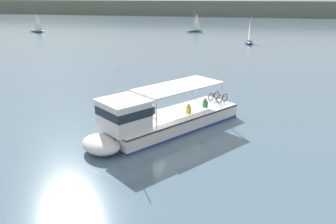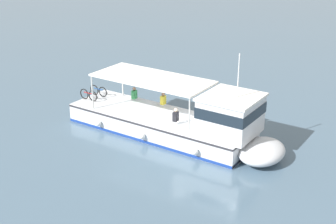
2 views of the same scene
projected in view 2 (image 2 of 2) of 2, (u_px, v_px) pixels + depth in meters
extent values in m
plane|color=slate|center=(196.00, 144.00, 24.86)|extent=(400.00, 400.00, 0.00)
cube|color=silver|center=(159.00, 124.00, 26.08)|extent=(8.85, 10.66, 1.10)
ellipsoid|color=silver|center=(262.00, 151.00, 22.87)|extent=(3.67, 3.50, 1.01)
cube|color=navy|center=(159.00, 131.00, 26.25)|extent=(8.88, 10.69, 0.16)
cube|color=#2D2D33|center=(159.00, 116.00, 25.90)|extent=(8.90, 10.70, 0.10)
cube|color=silver|center=(231.00, 116.00, 23.24)|extent=(3.72, 3.69, 1.90)
cube|color=#19232D|center=(231.00, 110.00, 23.12)|extent=(3.80, 3.76, 0.56)
cube|color=white|center=(232.00, 97.00, 22.87)|extent=(3.95, 3.92, 0.12)
cube|color=white|center=(152.00, 79.00, 25.34)|extent=(6.27, 7.17, 0.10)
cylinder|color=silver|center=(215.00, 101.00, 25.10)|extent=(0.08, 0.08, 2.00)
cylinder|color=silver|center=(189.00, 117.00, 23.00)|extent=(0.08, 0.08, 2.00)
cylinder|color=silver|center=(122.00, 80.00, 28.46)|extent=(0.08, 0.08, 2.00)
cylinder|color=silver|center=(92.00, 92.00, 26.36)|extent=(0.08, 0.08, 2.00)
cylinder|color=silver|center=(238.00, 76.00, 22.28)|extent=(0.06, 0.06, 2.20)
sphere|color=white|center=(195.00, 152.00, 22.97)|extent=(0.36, 0.36, 0.36)
sphere|color=white|center=(142.00, 136.00, 24.68)|extent=(0.36, 0.36, 0.36)
sphere|color=white|center=(98.00, 123.00, 26.28)|extent=(0.36, 0.36, 0.36)
torus|color=black|center=(103.00, 92.00, 28.45)|extent=(0.43, 0.57, 0.66)
torus|color=black|center=(94.00, 90.00, 28.81)|extent=(0.43, 0.57, 0.66)
cylinder|color=#1E478C|center=(98.00, 89.00, 28.58)|extent=(0.45, 0.61, 0.06)
torus|color=black|center=(93.00, 96.00, 27.75)|extent=(0.43, 0.57, 0.66)
torus|color=black|center=(84.00, 94.00, 28.12)|extent=(0.43, 0.57, 0.66)
cylinder|color=maroon|center=(88.00, 93.00, 27.89)|extent=(0.45, 0.61, 0.06)
cube|color=#338C4C|center=(134.00, 95.00, 27.62)|extent=(0.39, 0.36, 0.52)
sphere|color=#9E7051|center=(134.00, 89.00, 27.48)|extent=(0.20, 0.20, 0.20)
cube|color=yellow|center=(163.00, 100.00, 26.75)|extent=(0.39, 0.36, 0.52)
sphere|color=#9E7051|center=(163.00, 94.00, 26.61)|extent=(0.20, 0.20, 0.20)
cube|color=black|center=(176.00, 117.00, 24.42)|extent=(0.39, 0.36, 0.52)
sphere|color=beige|center=(176.00, 110.00, 24.29)|extent=(0.20, 0.20, 0.20)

